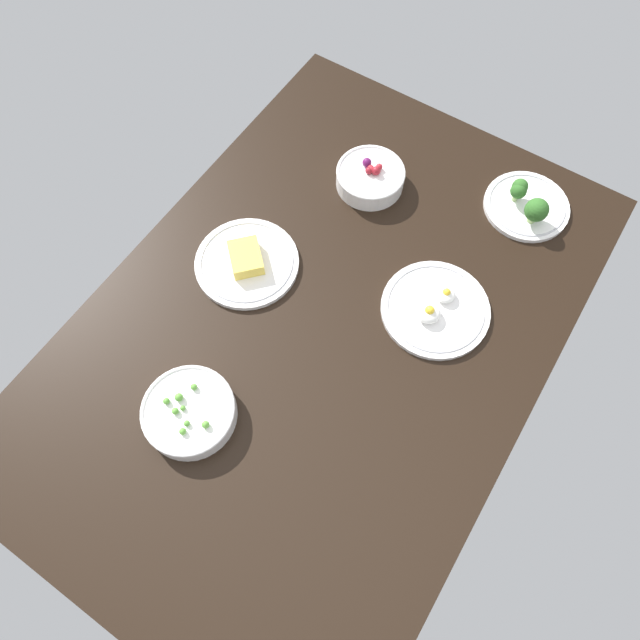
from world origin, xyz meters
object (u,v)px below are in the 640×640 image
at_px(plate_cheese, 247,262).
at_px(plate_broccoli, 527,205).
at_px(bowl_peas, 189,412).
at_px(plate_eggs, 435,308).
at_px(bowl_berries, 370,177).

bearing_deg(plate_cheese, plate_broccoli, -43.97).
height_order(bowl_peas, plate_eggs, bowl_peas).
bearing_deg(bowl_berries, bowl_peas, 179.83).
height_order(bowl_berries, bowl_peas, bowl_berries).
xyz_separation_m(plate_cheese, plate_broccoli, (0.46, -0.44, 0.01)).
xyz_separation_m(bowl_peas, plate_eggs, (0.45, -0.28, -0.01)).
bearing_deg(plate_eggs, bowl_berries, 53.60).
bearing_deg(plate_cheese, bowl_peas, -161.75).
distance_m(bowl_peas, plate_eggs, 0.53).
xyz_separation_m(bowl_berries, plate_broccoli, (0.13, -0.33, -0.01)).
bearing_deg(plate_cheese, bowl_berries, -18.53).
bearing_deg(bowl_peas, plate_cheese, 18.25).
bearing_deg(plate_cheese, plate_eggs, -72.73).
bearing_deg(bowl_berries, plate_cheese, 161.47).
relative_size(bowl_peas, plate_cheese, 0.79).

